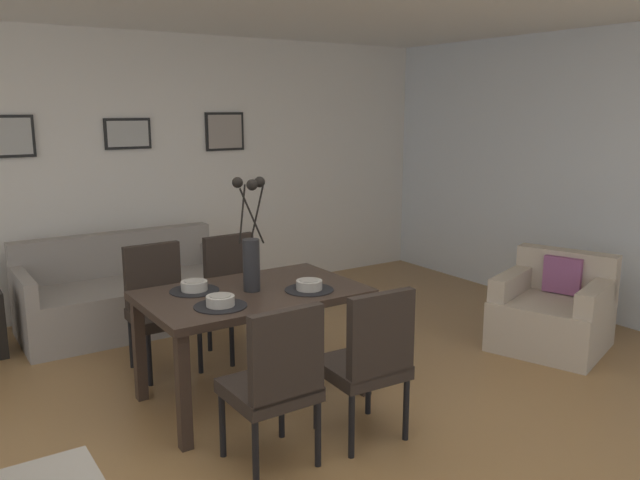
{
  "coord_description": "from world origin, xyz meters",
  "views": [
    {
      "loc": [
        -1.64,
        -2.83,
        1.91
      ],
      "look_at": [
        0.8,
        0.84,
        0.99
      ],
      "focal_mm": 36.0,
      "sensor_mm": 36.0,
      "label": 1
    }
  ],
  "objects_px": {
    "armchair": "(553,312)",
    "sofa": "(127,296)",
    "dining_chair_far_right": "(236,288)",
    "dining_chair_near_left": "(276,379)",
    "bowl_near_left": "(220,300)",
    "dining_table": "(252,304)",
    "centerpiece_vase": "(251,248)",
    "bowl_near_right": "(194,285)",
    "framed_picture_center": "(128,134)",
    "dining_chair_far_left": "(369,357)",
    "bowl_far_left": "(309,284)",
    "framed_picture_left": "(12,136)",
    "dining_chair_near_right": "(159,301)",
    "framed_picture_right": "(225,132)"
  },
  "relations": [
    {
      "from": "dining_chair_near_left",
      "to": "bowl_near_left",
      "type": "bearing_deg",
      "value": 91.02
    },
    {
      "from": "bowl_near_right",
      "to": "framed_picture_center",
      "type": "bearing_deg",
      "value": 81.96
    },
    {
      "from": "dining_table",
      "to": "dining_chair_far_left",
      "type": "height_order",
      "value": "dining_chair_far_left"
    },
    {
      "from": "dining_chair_far_left",
      "to": "framed_picture_center",
      "type": "height_order",
      "value": "framed_picture_center"
    },
    {
      "from": "dining_table",
      "to": "armchair",
      "type": "relative_size",
      "value": 1.38
    },
    {
      "from": "dining_table",
      "to": "centerpiece_vase",
      "type": "height_order",
      "value": "centerpiece_vase"
    },
    {
      "from": "dining_chair_far_left",
      "to": "bowl_near_left",
      "type": "relative_size",
      "value": 5.41
    },
    {
      "from": "sofa",
      "to": "framed_picture_center",
      "type": "relative_size",
      "value": 4.11
    },
    {
      "from": "dining_chair_far_right",
      "to": "sofa",
      "type": "bearing_deg",
      "value": 117.96
    },
    {
      "from": "dining_chair_near_left",
      "to": "framed_picture_left",
      "type": "bearing_deg",
      "value": 101.83
    },
    {
      "from": "dining_chair_far_right",
      "to": "armchair",
      "type": "xyz_separation_m",
      "value": [
        2.16,
        -1.34,
        -0.23
      ]
    },
    {
      "from": "dining_chair_far_right",
      "to": "armchair",
      "type": "distance_m",
      "value": 2.55
    },
    {
      "from": "bowl_near_left",
      "to": "framed_picture_center",
      "type": "relative_size",
      "value": 0.39
    },
    {
      "from": "dining_table",
      "to": "centerpiece_vase",
      "type": "xyz_separation_m",
      "value": [
        0.0,
        0.0,
        0.37
      ]
    },
    {
      "from": "centerpiece_vase",
      "to": "framed_picture_right",
      "type": "relative_size",
      "value": 1.77
    },
    {
      "from": "dining_chair_near_right",
      "to": "bowl_near_left",
      "type": "distance_m",
      "value": 1.06
    },
    {
      "from": "centerpiece_vase",
      "to": "bowl_near_left",
      "type": "bearing_deg",
      "value": -147.72
    },
    {
      "from": "sofa",
      "to": "dining_chair_near_right",
      "type": "bearing_deg",
      "value": -93.83
    },
    {
      "from": "dining_chair_near_left",
      "to": "dining_chair_near_right",
      "type": "bearing_deg",
      "value": 91.05
    },
    {
      "from": "bowl_near_left",
      "to": "centerpiece_vase",
      "type": "bearing_deg",
      "value": 32.28
    },
    {
      "from": "framed_picture_right",
      "to": "centerpiece_vase",
      "type": "bearing_deg",
      "value": -112.12
    },
    {
      "from": "bowl_near_left",
      "to": "framed_picture_left",
      "type": "xyz_separation_m",
      "value": [
        -0.67,
        2.63,
        0.89
      ]
    },
    {
      "from": "armchair",
      "to": "sofa",
      "type": "bearing_deg",
      "value": 138.79
    },
    {
      "from": "bowl_far_left",
      "to": "framed_picture_right",
      "type": "xyz_separation_m",
      "value": [
        0.67,
        2.63,
        0.89
      ]
    },
    {
      "from": "bowl_far_left",
      "to": "framed_picture_right",
      "type": "bearing_deg",
      "value": 75.64
    },
    {
      "from": "dining_chair_far_left",
      "to": "framed_picture_right",
      "type": "bearing_deg",
      "value": 77.99
    },
    {
      "from": "bowl_near_left",
      "to": "bowl_far_left",
      "type": "distance_m",
      "value": 0.63
    },
    {
      "from": "dining_chair_far_right",
      "to": "bowl_near_right",
      "type": "relative_size",
      "value": 5.41
    },
    {
      "from": "armchair",
      "to": "dining_chair_near_left",
      "type": "bearing_deg",
      "value": -173.24
    },
    {
      "from": "bowl_far_left",
      "to": "bowl_near_right",
      "type": "bearing_deg",
      "value": 147.82
    },
    {
      "from": "dining_chair_near_right",
      "to": "sofa",
      "type": "distance_m",
      "value": 1.07
    },
    {
      "from": "bowl_near_right",
      "to": "framed_picture_right",
      "type": "distance_m",
      "value": 2.73
    },
    {
      "from": "bowl_near_left",
      "to": "bowl_far_left",
      "type": "relative_size",
      "value": 1.0
    },
    {
      "from": "dining_chair_far_left",
      "to": "armchair",
      "type": "xyz_separation_m",
      "value": [
        2.17,
        0.36,
        -0.23
      ]
    },
    {
      "from": "framed_picture_left",
      "to": "bowl_far_left",
      "type": "bearing_deg",
      "value": -63.62
    },
    {
      "from": "dining_chair_near_right",
      "to": "framed_picture_center",
      "type": "xyz_separation_m",
      "value": [
        0.33,
        1.6,
        1.16
      ]
    },
    {
      "from": "sofa",
      "to": "armchair",
      "type": "distance_m",
      "value": 3.61
    },
    {
      "from": "dining_chair_far_left",
      "to": "dining_chair_near_right",
      "type": "bearing_deg",
      "value": 109.94
    },
    {
      "from": "bowl_far_left",
      "to": "sofa",
      "type": "distance_m",
      "value": 2.2
    },
    {
      "from": "bowl_near_right",
      "to": "dining_chair_near_left",
      "type": "bearing_deg",
      "value": -89.37
    },
    {
      "from": "centerpiece_vase",
      "to": "bowl_near_left",
      "type": "xyz_separation_m",
      "value": [
        -0.32,
        -0.2,
        -0.24
      ]
    },
    {
      "from": "dining_chair_far_right",
      "to": "armchair",
      "type": "bearing_deg",
      "value": -31.7
    },
    {
      "from": "dining_chair_far_left",
      "to": "framed_picture_center",
      "type": "distance_m",
      "value": 3.51
    },
    {
      "from": "dining_chair_far_left",
      "to": "framed_picture_center",
      "type": "bearing_deg",
      "value": 94.92
    },
    {
      "from": "bowl_near_left",
      "to": "armchair",
      "type": "distance_m",
      "value": 2.83
    },
    {
      "from": "bowl_near_right",
      "to": "sofa",
      "type": "height_order",
      "value": "bowl_near_right"
    },
    {
      "from": "bowl_near_right",
      "to": "framed_picture_left",
      "type": "height_order",
      "value": "framed_picture_left"
    },
    {
      "from": "framed_picture_right",
      "to": "bowl_near_right",
      "type": "bearing_deg",
      "value": -120.29
    },
    {
      "from": "bowl_near_right",
      "to": "sofa",
      "type": "bearing_deg",
      "value": 88.27
    },
    {
      "from": "bowl_near_left",
      "to": "framed_picture_right",
      "type": "height_order",
      "value": "framed_picture_right"
    }
  ]
}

